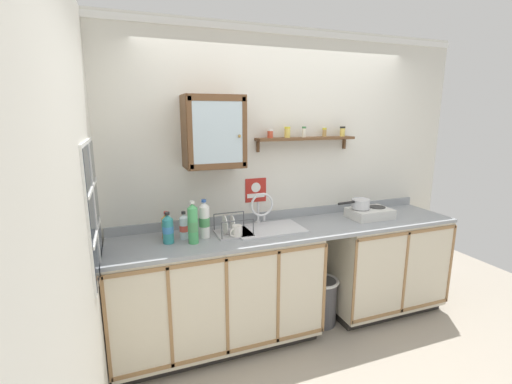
{
  "coord_description": "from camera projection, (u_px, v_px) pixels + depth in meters",
  "views": [
    {
      "loc": [
        -1.35,
        -2.35,
        1.93
      ],
      "look_at": [
        -0.31,
        0.42,
        1.29
      ],
      "focal_mm": 24.83,
      "sensor_mm": 36.0,
      "label": 1
    }
  ],
  "objects": [
    {
      "name": "spice_shelf",
      "position": [
        306.0,
        137.0,
        3.21
      ],
      "size": [
        0.96,
        0.14,
        0.22
      ],
      "color": "brown"
    },
    {
      "name": "floor",
      "position": [
        307.0,
        346.0,
        3.02
      ],
      "size": [
        6.14,
        6.14,
        0.0
      ],
      "primitive_type": "plane",
      "color": "#9E9384",
      "rests_on": "ground"
    },
    {
      "name": "side_wall_left",
      "position": [
        82.0,
        227.0,
        1.92
      ],
      "size": [
        0.05,
        3.4,
        2.68
      ],
      "primitive_type": "cube",
      "color": "silver",
      "rests_on": "ground"
    },
    {
      "name": "lower_cabinet_run",
      "position": [
        217.0,
        293.0,
        2.95
      ],
      "size": [
        1.71,
        0.62,
        0.94
      ],
      "color": "black",
      "rests_on": "ground"
    },
    {
      "name": "hot_plate_stove",
      "position": [
        370.0,
        213.0,
        3.37
      ],
      "size": [
        0.4,
        0.28,
        0.09
      ],
      "color": "silver",
      "rests_on": "countertop"
    },
    {
      "name": "wall_cabinet",
      "position": [
        214.0,
        132.0,
        2.83
      ],
      "size": [
        0.48,
        0.31,
        0.57
      ],
      "color": "brown"
    },
    {
      "name": "window",
      "position": [
        93.0,
        209.0,
        2.27
      ],
      "size": [
        0.03,
        0.72,
        0.88
      ],
      "color": "#262D38"
    },
    {
      "name": "countertop",
      "position": [
        294.0,
        229.0,
        3.09
      ],
      "size": [
        3.1,
        0.64,
        0.03
      ],
      "primitive_type": "cube",
      "color": "gray",
      "rests_on": "lower_cabinet_run"
    },
    {
      "name": "dish_rack",
      "position": [
        232.0,
        230.0,
        2.91
      ],
      "size": [
        0.28,
        0.27,
        0.16
      ],
      "color": "#B2B2B7",
      "rests_on": "countertop"
    },
    {
      "name": "lower_cabinet_run_right",
      "position": [
        382.0,
        264.0,
        3.53
      ],
      "size": [
        1.14,
        0.62,
        0.94
      ],
      "color": "black",
      "rests_on": "ground"
    },
    {
      "name": "bottle_detergent_teal_2",
      "position": [
        168.0,
        229.0,
        2.69
      ],
      "size": [
        0.08,
        0.08,
        0.25
      ],
      "color": "teal",
      "rests_on": "countertop"
    },
    {
      "name": "backsplash",
      "position": [
        281.0,
        214.0,
        3.35
      ],
      "size": [
        3.1,
        0.02,
        0.08
      ],
      "primitive_type": "cube",
      "color": "gray",
      "rests_on": "countertop"
    },
    {
      "name": "bottle_soda_green_3",
      "position": [
        193.0,
        224.0,
        2.68
      ],
      "size": [
        0.08,
        0.08,
        0.33
      ],
      "color": "#4CB266",
      "rests_on": "countertop"
    },
    {
      "name": "bottle_juice_amber_4",
      "position": [
        167.0,
        226.0,
        2.8
      ],
      "size": [
        0.08,
        0.08,
        0.22
      ],
      "color": "gold",
      "rests_on": "countertop"
    },
    {
      "name": "trash_bin",
      "position": [
        321.0,
        300.0,
        3.31
      ],
      "size": [
        0.31,
        0.31,
        0.44
      ],
      "color": "#4C4C51",
      "rests_on": "ground"
    },
    {
      "name": "bottle_water_clear_1",
      "position": [
        184.0,
        227.0,
        2.79
      ],
      "size": [
        0.07,
        0.07,
        0.22
      ],
      "color": "silver",
      "rests_on": "countertop"
    },
    {
      "name": "saucepan",
      "position": [
        360.0,
        203.0,
        3.33
      ],
      "size": [
        0.35,
        0.17,
        0.09
      ],
      "color": "silver",
      "rests_on": "hot_plate_stove"
    },
    {
      "name": "sink",
      "position": [
        268.0,
        232.0,
        3.05
      ],
      "size": [
        0.59,
        0.41,
        0.44
      ],
      "color": "silver",
      "rests_on": "countertop"
    },
    {
      "name": "bottle_opaque_white_0",
      "position": [
        204.0,
        220.0,
        2.8
      ],
      "size": [
        0.09,
        0.09,
        0.31
      ],
      "color": "white",
      "rests_on": "countertop"
    },
    {
      "name": "mug",
      "position": [
        237.0,
        231.0,
        2.83
      ],
      "size": [
        0.12,
        0.09,
        0.1
      ],
      "color": "white",
      "rests_on": "countertop"
    },
    {
      "name": "warning_sign",
      "position": [
        256.0,
        190.0,
        3.22
      ],
      "size": [
        0.2,
        0.01,
        0.22
      ],
      "color": "#B2261E"
    },
    {
      "name": "back_wall",
      "position": [
        280.0,
        178.0,
        3.31
      ],
      "size": [
        3.74,
        0.07,
        2.68
      ],
      "color": "silver",
      "rests_on": "ground"
    }
  ]
}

